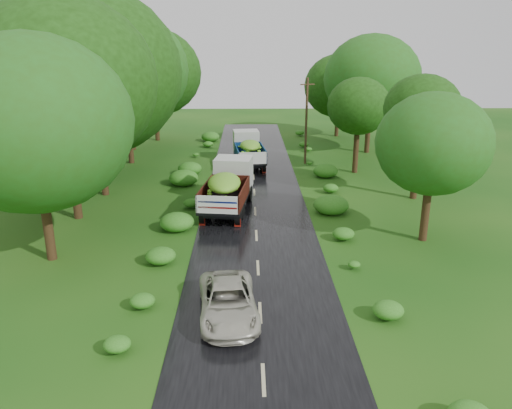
{
  "coord_description": "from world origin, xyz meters",
  "views": [
    {
      "loc": [
        -0.46,
        -16.99,
        10.07
      ],
      "look_at": [
        -0.02,
        8.23,
        1.7
      ],
      "focal_mm": 35.0,
      "sensor_mm": 36.0,
      "label": 1
    }
  ],
  "objects_px": {
    "truck_near": "(229,185)",
    "car": "(228,302)",
    "truck_far": "(248,148)",
    "utility_pole": "(306,120)"
  },
  "relations": [
    {
      "from": "car",
      "to": "truck_near",
      "type": "bearing_deg",
      "value": 86.35
    },
    {
      "from": "car",
      "to": "truck_far",
      "type": "bearing_deg",
      "value": 82.52
    },
    {
      "from": "truck_near",
      "to": "car",
      "type": "distance_m",
      "value": 12.75
    },
    {
      "from": "utility_pole",
      "to": "car",
      "type": "bearing_deg",
      "value": -120.72
    },
    {
      "from": "truck_far",
      "to": "utility_pole",
      "type": "relative_size",
      "value": 0.9
    },
    {
      "from": "utility_pole",
      "to": "truck_near",
      "type": "bearing_deg",
      "value": -134.69
    },
    {
      "from": "truck_near",
      "to": "car",
      "type": "height_order",
      "value": "truck_near"
    },
    {
      "from": "truck_far",
      "to": "car",
      "type": "xyz_separation_m",
      "value": [
        -0.83,
        -24.12,
        -0.82
      ]
    },
    {
      "from": "car",
      "to": "utility_pole",
      "type": "xyz_separation_m",
      "value": [
        5.67,
        24.68,
        3.01
      ]
    },
    {
      "from": "truck_near",
      "to": "truck_far",
      "type": "xyz_separation_m",
      "value": [
        1.24,
        11.41,
        -0.12
      ]
    }
  ]
}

